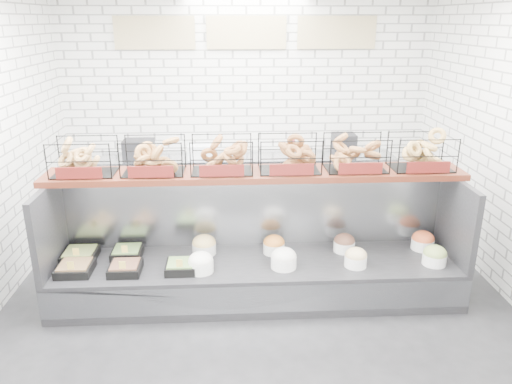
{
  "coord_description": "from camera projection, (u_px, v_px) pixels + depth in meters",
  "views": [
    {
      "loc": [
        -0.26,
        -4.16,
        2.67
      ],
      "look_at": [
        -0.0,
        0.45,
        1.07
      ],
      "focal_mm": 35.0,
      "sensor_mm": 36.0,
      "label": 1
    }
  ],
  "objects": [
    {
      "name": "ground",
      "position": [
        259.0,
        311.0,
        4.81
      ],
      "size": [
        5.5,
        5.5,
        0.0
      ],
      "primitive_type": "plane",
      "color": "black",
      "rests_on": "ground"
    },
    {
      "name": "room_shell",
      "position": [
        255.0,
        88.0,
        4.7
      ],
      "size": [
        5.02,
        5.51,
        3.01
      ],
      "color": "white",
      "rests_on": "ground"
    },
    {
      "name": "display_case",
      "position": [
        256.0,
        265.0,
        5.03
      ],
      "size": [
        4.0,
        0.9,
        1.2
      ],
      "color": "black",
      "rests_on": "ground"
    },
    {
      "name": "bagel_shelf",
      "position": [
        256.0,
        158.0,
        4.84
      ],
      "size": [
        4.1,
        0.5,
        0.4
      ],
      "color": "#3E160D",
      "rests_on": "display_case"
    },
    {
      "name": "prep_counter",
      "position": [
        248.0,
        186.0,
        6.95
      ],
      "size": [
        4.0,
        0.6,
        1.2
      ],
      "color": "#93969B",
      "rests_on": "ground"
    }
  ]
}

